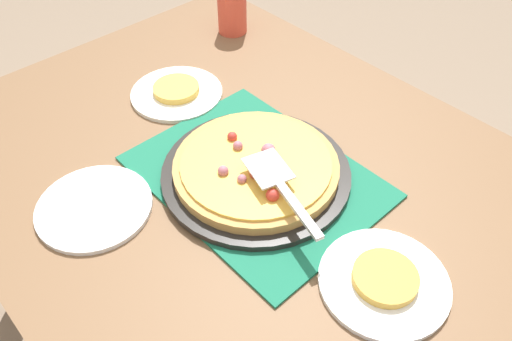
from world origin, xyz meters
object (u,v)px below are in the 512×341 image
Objects in this scene: plate_near_left at (384,282)px; pizza_server at (280,185)px; pizza_pan at (256,173)px; plate_side at (94,207)px; served_slice_left at (385,278)px; cup_far at (232,11)px; pizza at (256,166)px; plate_far_right at (177,93)px; served_slice_right at (176,89)px.

pizza_server is (-0.23, -0.01, 0.07)m from plate_near_left.
pizza_pan is 1.73× the size of plate_side.
served_slice_left is 0.88m from cup_far.
served_slice_left is at bearing -2.14° from pizza.
pizza_pan is 0.11m from pizza_server.
cup_far reaches higher than plate_side.
pizza_pan is 1.73× the size of plate_near_left.
pizza_pan is 0.33m from served_slice_left.
plate_near_left and plate_side have the same top height.
cup_far is 0.52× the size of pizza_server.
plate_near_left is 1.00× the size of plate_far_right.
served_slice_left and served_slice_right have the same top height.
pizza is at bearing -8.51° from plate_far_right.
pizza_server is at bearing -10.16° from served_slice_right.
pizza_server is at bearing -15.95° from pizza.
pizza_server is at bearing -16.14° from pizza_pan.
pizza_server is (0.09, -0.03, 0.06)m from pizza_pan.
pizza is 0.59m from cup_far.
pizza_pan is 0.59m from cup_far.
pizza is 0.32m from plate_side.
cup_far is at bearing 143.67° from pizza_pan.
pizza_pan is 1.63× the size of pizza_server.
pizza_pan is 3.17× the size of cup_far.
plate_side is at bearing -133.29° from pizza_server.
pizza_server is (-0.23, -0.01, 0.05)m from served_slice_left.
served_slice_right reaches higher than plate_near_left.
plate_side is 0.94× the size of pizza_server.
served_slice_right is at bearing 171.56° from pizza_pan.
served_slice_right is at bearing 174.63° from plate_near_left.
cup_far is (-0.14, 0.30, 0.04)m from served_slice_right.
plate_far_right is 0.01m from served_slice_right.
pizza reaches higher than pizza_pan.
served_slice_left is (0.33, -0.01, 0.01)m from pizza_pan.
plate_near_left is at bearing 29.62° from plate_side.
pizza_pan is at bearing 163.86° from pizza_server.
served_slice_right is at bearing 119.46° from plate_side.
pizza_pan is at bearing 62.53° from plate_side.
plate_side is at bearing -150.38° from served_slice_left.
served_slice_right is (-0.34, 0.05, -0.02)m from pizza.
served_slice_left is 1.00× the size of served_slice_right.
pizza reaches higher than plate_near_left.
plate_side is 0.71m from cup_far.
plate_side is at bearing -117.56° from pizza.
served_slice_left is at bearing -5.37° from plate_far_right.
pizza_server is (0.24, 0.26, 0.07)m from plate_side.
pizza_pan is 1.73× the size of plate_far_right.
pizza is 1.42× the size of pizza_server.
served_slice_left is (0.33, -0.01, -0.02)m from pizza.
plate_side is at bearing -60.54° from served_slice_right.
plate_side is 1.83× the size of cup_far.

